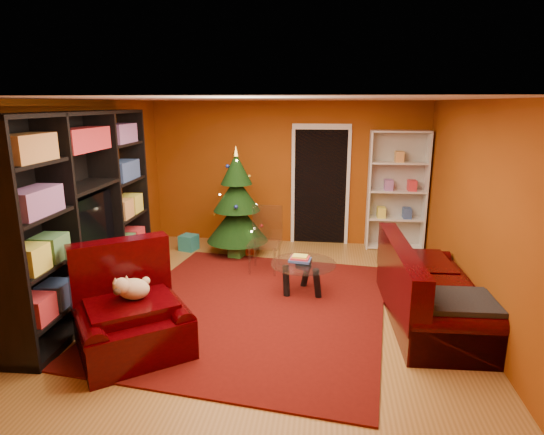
# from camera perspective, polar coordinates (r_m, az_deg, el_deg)

# --- Properties ---
(floor) EXTENTS (5.00, 5.50, 0.05)m
(floor) POSITION_cam_1_polar(r_m,az_deg,el_deg) (6.13, -0.47, -10.71)
(floor) COLOR olive
(floor) RESTS_ON ground
(ceiling) EXTENTS (5.00, 5.50, 0.05)m
(ceiling) POSITION_cam_1_polar(r_m,az_deg,el_deg) (5.56, -0.53, 14.90)
(ceiling) COLOR silver
(ceiling) RESTS_ON wall_back
(wall_back) EXTENTS (5.00, 0.05, 2.60)m
(wall_back) POSITION_cam_1_polar(r_m,az_deg,el_deg) (8.41, 2.01, 5.59)
(wall_back) COLOR #8A3D0D
(wall_back) RESTS_ON ground
(wall_left) EXTENTS (0.05, 5.50, 2.60)m
(wall_left) POSITION_cam_1_polar(r_m,az_deg,el_deg) (6.53, -23.06, 1.95)
(wall_left) COLOR #8A3D0D
(wall_left) RESTS_ON ground
(wall_right) EXTENTS (0.05, 5.50, 2.60)m
(wall_right) POSITION_cam_1_polar(r_m,az_deg,el_deg) (5.93, 24.48, 0.66)
(wall_right) COLOR #8A3D0D
(wall_right) RESTS_ON ground
(doorway) EXTENTS (1.06, 0.60, 2.16)m
(doorway) POSITION_cam_1_polar(r_m,az_deg,el_deg) (8.38, 6.07, 3.75)
(doorway) COLOR black
(doorway) RESTS_ON floor
(rug) EXTENTS (3.68, 4.14, 0.02)m
(rug) POSITION_cam_1_polar(r_m,az_deg,el_deg) (5.93, -2.36, -11.24)
(rug) COLOR #540E09
(rug) RESTS_ON floor
(media_unit) EXTENTS (0.61, 3.22, 2.46)m
(media_unit) POSITION_cam_1_polar(r_m,az_deg,el_deg) (6.14, -22.50, 0.61)
(media_unit) COLOR black
(media_unit) RESTS_ON floor
(christmas_tree) EXTENTS (1.38, 1.38, 1.88)m
(christmas_tree) POSITION_cam_1_polar(r_m,az_deg,el_deg) (7.77, -4.44, 1.93)
(christmas_tree) COLOR black
(christmas_tree) RESTS_ON floor
(gift_box_teal) EXTENTS (0.34, 0.34, 0.27)m
(gift_box_teal) POSITION_cam_1_polar(r_m,az_deg,el_deg) (8.25, -10.41, -3.10)
(gift_box_teal) COLOR teal
(gift_box_teal) RESTS_ON floor
(gift_box_green) EXTENTS (0.27, 0.27, 0.23)m
(gift_box_green) POSITION_cam_1_polar(r_m,az_deg,el_deg) (7.75, -4.47, -4.22)
(gift_box_green) COLOR #297324
(gift_box_green) RESTS_ON floor
(gift_box_red) EXTENTS (0.31, 0.31, 0.23)m
(gift_box_red) POSITION_cam_1_polar(r_m,az_deg,el_deg) (7.95, -3.34, -3.71)
(gift_box_red) COLOR #A72D0F
(gift_box_red) RESTS_ON floor
(white_bookshelf) EXTENTS (1.00, 0.36, 2.16)m
(white_bookshelf) POSITION_cam_1_polar(r_m,az_deg,el_deg) (8.31, 15.41, 3.22)
(white_bookshelf) COLOR white
(white_bookshelf) RESTS_ON floor
(armchair) EXTENTS (1.62, 1.62, 0.91)m
(armchair) POSITION_cam_1_polar(r_m,az_deg,el_deg) (5.03, -17.22, -11.20)
(armchair) COLOR black
(armchair) RESTS_ON rug
(dog) EXTENTS (0.50, 0.48, 0.30)m
(dog) POSITION_cam_1_polar(r_m,az_deg,el_deg) (5.00, -16.97, -8.58)
(dog) COLOR beige
(dog) RESTS_ON armchair
(sofa) EXTENTS (1.07, 2.23, 0.94)m
(sofa) POSITION_cam_1_polar(r_m,az_deg,el_deg) (5.80, 19.56, -7.75)
(sofa) COLOR black
(sofa) RESTS_ON rug
(coffee_table) EXTENTS (0.99, 0.99, 0.56)m
(coffee_table) POSITION_cam_1_polar(r_m,az_deg,el_deg) (6.27, 3.93, -7.59)
(coffee_table) COLOR gray
(coffee_table) RESTS_ON rug
(acrylic_chair) EXTENTS (0.51, 0.55, 0.92)m
(acrylic_chair) POSITION_cam_1_polar(r_m,az_deg,el_deg) (6.96, -0.93, -3.32)
(acrylic_chair) COLOR #66605B
(acrylic_chair) RESTS_ON rug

